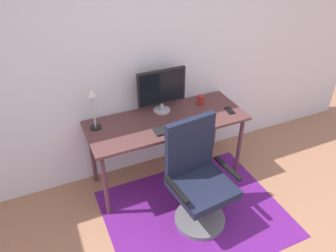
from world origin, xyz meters
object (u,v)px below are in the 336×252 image
object	(u,v)px
cell_phone	(230,111)
desk_lamp	(92,101)
coffee_cup	(201,100)
desk	(167,126)
keyboard	(175,128)
monitor	(162,88)
computer_mouse	(204,120)
office_chair	(198,182)

from	to	relation	value
cell_phone	desk_lamp	bearing A→B (deg)	175.88
coffee_cup	desk	bearing A→B (deg)	-163.91
keyboard	desk_lamp	distance (m)	0.83
desk	coffee_cup	xyz separation A→B (m)	(0.47, 0.13, 0.13)
cell_phone	keyboard	bearing A→B (deg)	-168.16
monitor	computer_mouse	xyz separation A→B (m)	(0.30, -0.37, -0.25)
desk	desk_lamp	xyz separation A→B (m)	(-0.70, 0.14, 0.37)
cell_phone	office_chair	size ratio (longest dim) A/B	0.13
monitor	desk_lamp	xyz separation A→B (m)	(-0.72, -0.04, 0.04)
keyboard	cell_phone	xyz separation A→B (m)	(0.67, 0.06, -0.00)
computer_mouse	cell_phone	distance (m)	0.36
computer_mouse	coffee_cup	size ratio (longest dim) A/B	0.98
keyboard	computer_mouse	world-z (taller)	computer_mouse
desk	monitor	world-z (taller)	monitor
desk	cell_phone	xyz separation A→B (m)	(0.68, -0.12, 0.08)
monitor	cell_phone	world-z (taller)	monitor
desk	keyboard	world-z (taller)	keyboard
monitor	keyboard	distance (m)	0.44
desk	coffee_cup	bearing A→B (deg)	16.09
monitor	desk_lamp	size ratio (longest dim) A/B	1.22
cell_phone	desk_lamp	world-z (taller)	desk_lamp
computer_mouse	desk	bearing A→B (deg)	149.63
computer_mouse	desk_lamp	xyz separation A→B (m)	(-1.02, 0.33, 0.28)
desk	computer_mouse	size ratio (longest dim) A/B	15.69
computer_mouse	cell_phone	bearing A→B (deg)	11.42
monitor	cell_phone	bearing A→B (deg)	-24.49
keyboard	office_chair	world-z (taller)	office_chair
monitor	coffee_cup	size ratio (longest dim) A/B	4.84
coffee_cup	computer_mouse	bearing A→B (deg)	-113.96
desk	desk_lamp	distance (m)	0.81
desk	keyboard	distance (m)	0.20
coffee_cup	cell_phone	distance (m)	0.33
keyboard	coffee_cup	size ratio (longest dim) A/B	4.04
monitor	desk_lamp	world-z (taller)	monitor
keyboard	office_chair	size ratio (longest dim) A/B	0.40
desk	office_chair	bearing A→B (deg)	-88.09
keyboard	monitor	bearing A→B (deg)	87.98
computer_mouse	office_chair	xyz separation A→B (m)	(-0.30, -0.46, -0.33)
coffee_cup	cell_phone	size ratio (longest dim) A/B	0.76
desk_lamp	office_chair	size ratio (longest dim) A/B	0.40
office_chair	desk	bearing A→B (deg)	86.20
monitor	coffee_cup	distance (m)	0.49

